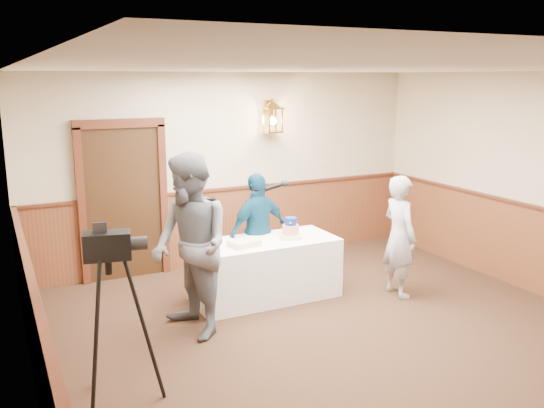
{
  "coord_description": "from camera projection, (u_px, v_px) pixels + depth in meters",
  "views": [
    {
      "loc": [
        -3.17,
        -4.28,
        2.72
      ],
      "look_at": [
        -0.21,
        1.7,
        1.25
      ],
      "focal_mm": 38.0,
      "sensor_mm": 36.0,
      "label": 1
    }
  ],
  "objects": [
    {
      "name": "interviewer",
      "position": [
        191.0,
        246.0,
        6.04
      ],
      "size": [
        1.62,
        1.07,
        1.97
      ],
      "rotation": [
        0.0,
        0.0,
        -1.41
      ],
      "color": "slate",
      "rests_on": "ground"
    },
    {
      "name": "sheet_cake_yellow",
      "position": [
        244.0,
        243.0,
        6.87
      ],
      "size": [
        0.38,
        0.32,
        0.07
      ],
      "primitive_type": "cube",
      "rotation": [
        0.0,
        0.0,
        0.2
      ],
      "color": "#DFD385",
      "rests_on": "display_table"
    },
    {
      "name": "baker",
      "position": [
        399.0,
        236.0,
        7.22
      ],
      "size": [
        0.39,
        0.58,
        1.55
      ],
      "primitive_type": "imported",
      "rotation": [
        0.0,
        0.0,
        1.53
      ],
      "color": "#A4A3A9",
      "rests_on": "ground"
    },
    {
      "name": "tiered_cake",
      "position": [
        291.0,
        230.0,
        7.2
      ],
      "size": [
        0.33,
        0.33,
        0.27
      ],
      "rotation": [
        0.0,
        0.0,
        -0.36
      ],
      "color": "beige",
      "rests_on": "display_table"
    },
    {
      "name": "tv_camera_rig",
      "position": [
        113.0,
        330.0,
        4.76
      ],
      "size": [
        0.6,
        0.56,
        1.52
      ],
      "rotation": [
        0.0,
        0.0,
        -0.19
      ],
      "color": "black",
      "rests_on": "ground"
    },
    {
      "name": "sheet_cake_green",
      "position": [
        206.0,
        241.0,
        6.95
      ],
      "size": [
        0.3,
        0.26,
        0.06
      ],
      "primitive_type": "cube",
      "rotation": [
        0.0,
        0.0,
        0.16
      ],
      "color": "#99C88D",
      "rests_on": "display_table"
    },
    {
      "name": "assistant_p",
      "position": [
        258.0,
        231.0,
        7.49
      ],
      "size": [
        0.96,
        0.57,
        1.52
      ],
      "primitive_type": "imported",
      "rotation": [
        0.0,
        0.0,
        3.37
      ],
      "color": "navy",
      "rests_on": "ground"
    },
    {
      "name": "room_shell",
      "position": [
        341.0,
        200.0,
        5.75
      ],
      "size": [
        6.02,
        7.02,
        2.81
      ],
      "color": "#BAA78C",
      "rests_on": "ground"
    },
    {
      "name": "display_table",
      "position": [
        265.0,
        269.0,
        7.2
      ],
      "size": [
        1.8,
        0.8,
        0.75
      ],
      "primitive_type": "cube",
      "color": "white",
      "rests_on": "ground"
    },
    {
      "name": "ground",
      "position": [
        367.0,
        358.0,
        5.71
      ],
      "size": [
        7.0,
        7.0,
        0.0
      ],
      "primitive_type": "plane",
      "color": "#302012",
      "rests_on": "ground"
    }
  ]
}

